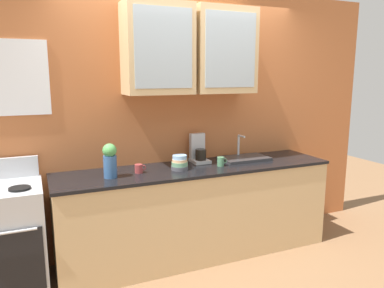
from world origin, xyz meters
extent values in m
plane|color=brown|center=(0.00, 0.00, 0.00)|extent=(10.00, 10.00, 0.00)
cube|color=#B76638|center=(0.00, 0.37, 1.32)|extent=(4.56, 0.10, 2.63)
cube|color=tan|center=(-0.33, 0.15, 2.01)|extent=(0.63, 0.34, 0.82)
cube|color=#9EADB7|center=(-0.33, -0.03, 2.01)|extent=(0.53, 0.01, 0.70)
cube|color=tan|center=(0.33, 0.15, 2.01)|extent=(0.63, 0.34, 0.82)
cube|color=#9EADB7|center=(0.33, -0.03, 2.01)|extent=(0.53, 0.01, 0.70)
cube|color=white|center=(-1.58, 0.31, 1.76)|extent=(0.61, 0.01, 0.64)
cube|color=tan|center=(0.00, 0.00, 0.44)|extent=(2.68, 0.62, 0.87)
cube|color=black|center=(0.00, 0.00, 0.89)|extent=(2.71, 0.64, 0.03)
cube|color=silver|center=(-1.70, 0.00, 0.45)|extent=(0.60, 0.59, 0.90)
cube|color=black|center=(-1.70, -0.30, 0.38)|extent=(0.55, 0.01, 0.54)
cylinder|color=silver|center=(-1.70, -0.33, 0.65)|extent=(0.48, 0.02, 0.02)
cube|color=silver|center=(-1.70, 0.27, 0.99)|extent=(0.57, 0.04, 0.18)
cylinder|color=black|center=(-1.56, -0.11, 0.91)|extent=(0.16, 0.16, 0.02)
cube|color=#2D2D30|center=(0.57, 0.07, 0.92)|extent=(0.50, 0.31, 0.03)
cylinder|color=silver|center=(0.57, 0.20, 1.04)|extent=(0.02, 0.02, 0.21)
cylinder|color=silver|center=(0.57, 0.14, 1.15)|extent=(0.02, 0.12, 0.02)
cylinder|color=#4C4C54|center=(-0.19, -0.03, 0.92)|extent=(0.16, 0.16, 0.04)
cylinder|color=#669972|center=(-0.19, -0.03, 0.95)|extent=(0.15, 0.15, 0.05)
cylinder|color=#E0AD7F|center=(-0.19, -0.03, 0.99)|extent=(0.14, 0.14, 0.04)
cylinder|color=#8CB7E0|center=(-0.19, -0.03, 1.02)|extent=(0.13, 0.13, 0.05)
cylinder|color=#33598C|center=(-0.85, -0.05, 1.00)|extent=(0.11, 0.11, 0.19)
sphere|color=#4C994C|center=(-0.85, -0.05, 1.14)|extent=(0.12, 0.12, 0.12)
cylinder|color=#4C7F59|center=(0.22, -0.06, 0.95)|extent=(0.07, 0.07, 0.09)
torus|color=#4C7F59|center=(0.26, -0.06, 0.95)|extent=(0.06, 0.01, 0.06)
cylinder|color=#993838|center=(-0.58, 0.00, 0.94)|extent=(0.07, 0.07, 0.08)
torus|color=#993838|center=(-0.54, 0.00, 0.95)|extent=(0.05, 0.01, 0.05)
cube|color=#B7B7BC|center=(0.10, 0.15, 0.92)|extent=(0.17, 0.20, 0.03)
cylinder|color=black|center=(0.10, 0.13, 0.99)|extent=(0.11, 0.11, 0.11)
cube|color=#B7B7BC|center=(0.10, 0.22, 1.06)|extent=(0.15, 0.06, 0.26)
camera|label=1|loc=(-1.43, -3.18, 1.78)|focal=34.62mm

